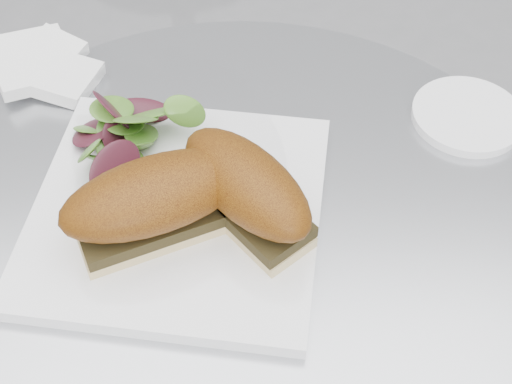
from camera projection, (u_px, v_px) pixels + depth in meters
table at (241, 354)px, 0.89m from camera, size 0.70×0.70×0.73m
plate at (178, 210)px, 0.71m from camera, size 0.32×0.32×0.02m
sandwich_left at (156, 201)px, 0.65m from camera, size 0.20×0.15×0.08m
sandwich_right at (246, 189)px, 0.66m from camera, size 0.16×0.17×0.08m
salad at (131, 132)px, 0.74m from camera, size 0.13×0.13×0.05m
napkin at (49, 75)px, 0.84m from camera, size 0.14×0.14×0.02m
saucer at (467, 116)px, 0.80m from camera, size 0.12×0.12×0.01m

